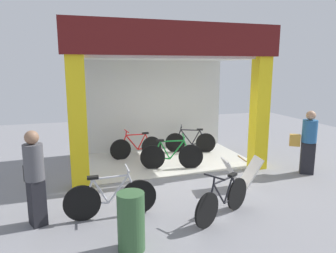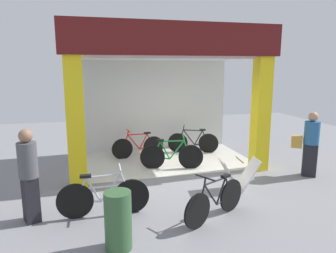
% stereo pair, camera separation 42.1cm
% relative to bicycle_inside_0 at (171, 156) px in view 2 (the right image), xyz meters
% --- Properties ---
extents(ground_plane, '(18.03, 18.03, 0.00)m').
position_rel_bicycle_inside_0_xyz_m(ground_plane, '(-0.07, -0.60, -0.37)').
color(ground_plane, gray).
rests_on(ground_plane, ground).
extents(shop_facade, '(5.21, 3.09, 3.71)m').
position_rel_bicycle_inside_0_xyz_m(shop_facade, '(-0.07, 0.81, 1.61)').
color(shop_facade, beige).
rests_on(shop_facade, ground).
extents(bicycle_inside_0, '(1.65, 0.53, 0.93)m').
position_rel_bicycle_inside_0_xyz_m(bicycle_inside_0, '(0.00, 0.00, 0.00)').
color(bicycle_inside_0, black).
rests_on(bicycle_inside_0, ground).
extents(bicycle_inside_1, '(1.58, 0.43, 0.87)m').
position_rel_bicycle_inside_0_xyz_m(bicycle_inside_1, '(-0.68, 1.28, -0.02)').
color(bicycle_inside_1, black).
rests_on(bicycle_inside_1, ground).
extents(bicycle_inside_2, '(1.52, 0.59, 0.88)m').
position_rel_bicycle_inside_0_xyz_m(bicycle_inside_2, '(1.10, 1.38, -0.02)').
color(bicycle_inside_2, black).
rests_on(bicycle_inside_2, ground).
extents(bicycle_parked_0, '(1.41, 0.80, 0.87)m').
position_rel_bicycle_inside_0_xyz_m(bicycle_parked_0, '(0.01, -2.91, -0.02)').
color(bicycle_parked_0, black).
rests_on(bicycle_parked_0, ground).
extents(bicycle_parked_1, '(1.68, 0.46, 0.92)m').
position_rel_bicycle_inside_0_xyz_m(bicycle_parked_1, '(-1.92, -2.26, -0.00)').
color(bicycle_parked_1, black).
rests_on(bicycle_parked_1, ground).
extents(sandwich_board_sign, '(0.91, 0.57, 0.72)m').
position_rel_bicycle_inside_0_xyz_m(sandwich_board_sign, '(1.05, -1.79, -0.01)').
color(sandwich_board_sign, silver).
rests_on(sandwich_board_sign, ground).
extents(pedestrian_0, '(0.67, 0.57, 1.63)m').
position_rel_bicycle_inside_0_xyz_m(pedestrian_0, '(3.18, -1.38, 0.48)').
color(pedestrian_0, black).
rests_on(pedestrian_0, ground).
extents(pedestrian_1, '(0.44, 0.62, 1.67)m').
position_rel_bicycle_inside_0_xyz_m(pedestrian_1, '(-3.17, -2.13, 0.49)').
color(pedestrian_1, black).
rests_on(pedestrian_1, ground).
extents(trash_bin, '(0.41, 0.41, 0.90)m').
position_rel_bicycle_inside_0_xyz_m(trash_bin, '(-1.77, -3.40, 0.08)').
color(trash_bin, '#335933').
rests_on(trash_bin, ground).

